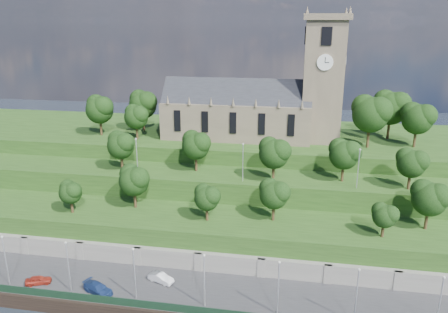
% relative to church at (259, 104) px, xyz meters
% --- Properties ---
extents(promenade, '(160.00, 12.00, 2.00)m').
position_rel_church_xyz_m(promenade, '(-0.79, -39.98, -21.52)').
color(promenade, '#2D2D30').
rests_on(promenade, ground).
extents(fence, '(160.00, 0.10, 1.20)m').
position_rel_church_xyz_m(fence, '(-0.79, -45.38, -19.92)').
color(fence, '#163220').
rests_on(fence, promenade).
extents(retaining_wall, '(160.00, 2.10, 5.00)m').
position_rel_church_xyz_m(retaining_wall, '(-0.79, -34.01, -20.02)').
color(retaining_wall, slate).
rests_on(retaining_wall, ground).
extents(embankment_lower, '(160.00, 12.00, 8.00)m').
position_rel_church_xyz_m(embankment_lower, '(-0.79, -27.98, -18.52)').
color(embankment_lower, '#214115').
rests_on(embankment_lower, ground).
extents(embankment_upper, '(160.00, 10.00, 12.00)m').
position_rel_church_xyz_m(embankment_upper, '(-0.79, -16.98, -16.52)').
color(embankment_upper, '#214115').
rests_on(embankment_upper, ground).
extents(hilltop, '(160.00, 32.00, 15.00)m').
position_rel_church_xyz_m(hilltop, '(-0.79, 4.02, -15.02)').
color(hilltop, '#214115').
rests_on(hilltop, ground).
extents(church, '(38.60, 12.35, 27.60)m').
position_rel_church_xyz_m(church, '(0.00, 0.00, 0.00)').
color(church, brown).
rests_on(church, hilltop).
extents(trees_lower, '(63.94, 8.66, 8.11)m').
position_rel_church_xyz_m(trees_lower, '(2.51, -27.26, -9.62)').
color(trees_lower, '#342514').
rests_on(trees_lower, embankment_lower).
extents(trees_upper, '(58.23, 8.38, 8.10)m').
position_rel_church_xyz_m(trees_upper, '(2.08, -17.74, -5.20)').
color(trees_upper, '#342514').
rests_on(trees_upper, embankment_upper).
extents(trees_hilltop, '(74.45, 16.14, 10.76)m').
position_rel_church_xyz_m(trees_hilltop, '(4.87, -1.05, -0.84)').
color(trees_hilltop, '#342514').
rests_on(trees_hilltop, hilltop).
extents(lamp_posts_promenade, '(60.36, 0.36, 8.08)m').
position_rel_church_xyz_m(lamp_posts_promenade, '(-2.79, -43.48, -15.87)').
color(lamp_posts_promenade, '#B2B2B7').
rests_on(lamp_posts_promenade, promenade).
extents(lamp_posts_upper, '(40.36, 0.36, 7.15)m').
position_rel_church_xyz_m(lamp_posts_upper, '(-0.79, -19.98, -6.35)').
color(lamp_posts_upper, '#B2B2B7').
rests_on(lamp_posts_upper, embankment_upper).
extents(car_left, '(4.02, 2.84, 1.27)m').
position_rel_church_xyz_m(car_left, '(-28.55, -42.61, -19.89)').
color(car_left, maroon).
rests_on(car_left, promenade).
extents(car_middle, '(4.33, 2.72, 1.35)m').
position_rel_church_xyz_m(car_middle, '(-10.59, -38.91, -19.85)').
color(car_middle, silver).
rests_on(car_middle, promenade).
extents(car_right, '(5.33, 3.88, 1.43)m').
position_rel_church_xyz_m(car_right, '(-18.72, -43.16, -19.80)').
color(car_right, navy).
rests_on(car_right, promenade).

